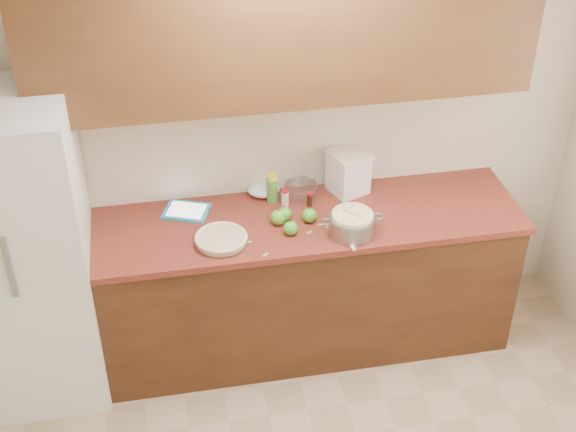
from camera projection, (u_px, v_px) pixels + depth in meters
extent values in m
plane|color=white|center=(384.00, 33.00, 2.33)|extent=(3.60, 3.60, 0.00)
plane|color=beige|center=(278.00, 132.00, 4.52)|extent=(3.60, 0.00, 3.60)
cube|color=#4C2915|center=(289.00, 286.00, 4.75)|extent=(2.60, 0.65, 0.88)
cube|color=maroon|center=(289.00, 222.00, 4.49)|extent=(2.64, 0.68, 0.04)
cube|color=#58361A|center=(284.00, 34.00, 4.01)|extent=(2.60, 0.34, 0.70)
cube|color=white|center=(23.00, 255.00, 4.24)|extent=(0.70, 0.70, 1.80)
cylinder|color=silver|center=(221.00, 240.00, 4.28)|extent=(0.29, 0.29, 0.04)
cylinder|color=beige|center=(221.00, 240.00, 4.28)|extent=(0.26, 0.26, 0.03)
torus|color=beige|center=(221.00, 237.00, 4.28)|extent=(0.28, 0.28, 0.02)
cylinder|color=gray|center=(352.00, 225.00, 4.34)|extent=(0.26, 0.26, 0.11)
torus|color=gray|center=(326.00, 222.00, 4.29)|extent=(0.06, 0.06, 0.01)
torus|color=gray|center=(378.00, 216.00, 4.34)|extent=(0.06, 0.06, 0.01)
cylinder|color=beige|center=(352.00, 223.00, 4.33)|extent=(0.22, 0.22, 0.12)
cube|color=white|center=(348.00, 173.00, 4.65)|extent=(0.25, 0.25, 0.24)
cube|color=beige|center=(349.00, 154.00, 4.58)|extent=(0.27, 0.27, 0.02)
cube|color=#2791BF|center=(187.00, 211.00, 4.53)|extent=(0.30, 0.27, 0.02)
cube|color=white|center=(186.00, 210.00, 4.52)|extent=(0.24, 0.21, 0.00)
cube|color=gray|center=(349.00, 235.00, 4.35)|extent=(0.03, 0.11, 0.00)
cylinder|color=white|center=(351.00, 245.00, 4.27)|extent=(0.03, 0.09, 0.02)
cylinder|color=#4C8C38|center=(272.00, 190.00, 4.59)|extent=(0.07, 0.07, 0.15)
cylinder|color=yellow|center=(272.00, 177.00, 4.53)|extent=(0.06, 0.06, 0.03)
cylinder|color=beige|center=(285.00, 199.00, 4.57)|extent=(0.04, 0.04, 0.08)
cylinder|color=red|center=(285.00, 191.00, 4.55)|extent=(0.03, 0.03, 0.02)
cylinder|color=black|center=(310.00, 200.00, 4.57)|extent=(0.03, 0.03, 0.08)
cylinder|color=red|center=(310.00, 194.00, 4.54)|extent=(0.03, 0.03, 0.02)
cylinder|color=silver|center=(301.00, 190.00, 4.66)|extent=(0.18, 0.18, 0.07)
torus|color=silver|center=(301.00, 185.00, 4.65)|extent=(0.19, 0.19, 0.01)
ellipsoid|color=white|center=(264.00, 189.00, 4.66)|extent=(0.21, 0.18, 0.08)
sphere|color=green|center=(278.00, 217.00, 4.42)|extent=(0.09, 0.09, 0.09)
cylinder|color=#3F2D19|center=(278.00, 210.00, 4.39)|extent=(0.01, 0.01, 0.01)
sphere|color=green|center=(285.00, 214.00, 4.45)|extent=(0.08, 0.08, 0.08)
cylinder|color=#3F2D19|center=(285.00, 207.00, 4.42)|extent=(0.01, 0.01, 0.01)
sphere|color=green|center=(291.00, 228.00, 4.34)|extent=(0.08, 0.08, 0.08)
cylinder|color=#3F2D19|center=(291.00, 221.00, 4.31)|extent=(0.01, 0.01, 0.01)
sphere|color=green|center=(309.00, 215.00, 4.44)|extent=(0.08, 0.08, 0.08)
cylinder|color=#3F2D19|center=(309.00, 208.00, 4.41)|extent=(0.01, 0.01, 0.01)
cube|color=#8DC35F|center=(328.00, 228.00, 4.41)|extent=(0.03, 0.03, 0.00)
cube|color=#8DC35F|center=(309.00, 232.00, 4.37)|extent=(0.03, 0.03, 0.00)
cube|color=#8DC35F|center=(265.00, 255.00, 4.21)|extent=(0.04, 0.03, 0.00)
cube|color=#8DC35F|center=(322.00, 224.00, 4.43)|extent=(0.04, 0.01, 0.00)
cube|color=#8DC35F|center=(249.00, 242.00, 4.30)|extent=(0.03, 0.02, 0.00)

